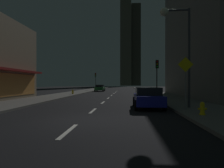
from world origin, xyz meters
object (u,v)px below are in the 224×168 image
at_px(car_parked_far, 100,88).
at_px(traffic_light_far_left, 96,78).
at_px(fire_hydrant_far_left, 73,92).
at_px(traffic_light_near_right, 157,70).
at_px(fire_hydrant_yellow_near, 202,109).
at_px(street_lamp_right, 176,33).
at_px(pedestrian_crossing_sign, 185,79).
at_px(car_parked_near, 148,97).

relative_size(car_parked_far, traffic_light_far_left, 1.01).
bearing_deg(fire_hydrant_far_left, traffic_light_near_right, -30.70).
bearing_deg(fire_hydrant_yellow_near, street_lamp_right, 99.79).
height_order(car_parked_far, traffic_light_far_left, traffic_light_far_left).
distance_m(fire_hydrant_yellow_near, traffic_light_near_right, 12.02).
xyz_separation_m(fire_hydrant_far_left, street_lamp_right, (11.28, -15.46, 4.61)).
bearing_deg(pedestrian_crossing_sign, car_parked_near, 136.57).
xyz_separation_m(fire_hydrant_yellow_near, traffic_light_near_right, (-0.40, 11.70, 2.74)).
relative_size(car_parked_near, traffic_light_far_left, 1.01).
bearing_deg(traffic_light_far_left, car_parked_far, -72.30).
height_order(car_parked_near, fire_hydrant_far_left, car_parked_near).
height_order(fire_hydrant_far_left, street_lamp_right, street_lamp_right).
xyz_separation_m(fire_hydrant_yellow_near, pedestrian_crossing_sign, (-0.30, 1.78, 1.56)).
height_order(car_parked_near, traffic_light_far_left, traffic_light_far_left).
bearing_deg(pedestrian_crossing_sign, fire_hydrant_yellow_near, -80.42).
bearing_deg(fire_hydrant_yellow_near, pedestrian_crossing_sign, 99.58).
bearing_deg(car_parked_far, car_parked_near, -75.61).
bearing_deg(traffic_light_near_right, traffic_light_far_left, 112.94).
height_order(fire_hydrant_yellow_near, fire_hydrant_far_left, same).
distance_m(fire_hydrant_far_left, traffic_light_near_right, 13.54).
relative_size(traffic_light_far_left, street_lamp_right, 0.64).
bearing_deg(car_parked_far, fire_hydrant_yellow_near, -73.34).
relative_size(traffic_light_far_left, pedestrian_crossing_sign, 1.33).
distance_m(car_parked_near, car_parked_far, 28.97).
bearing_deg(car_parked_near, car_parked_far, 104.39).
bearing_deg(street_lamp_right, traffic_light_far_left, 107.42).
distance_m(traffic_light_far_left, street_lamp_right, 36.39).
bearing_deg(car_parked_near, fire_hydrant_yellow_near, -57.93).
bearing_deg(pedestrian_crossing_sign, street_lamp_right, 100.10).
bearing_deg(fire_hydrant_far_left, car_parked_near, -57.30).
bearing_deg(traffic_light_far_left, fire_hydrant_yellow_near, -73.17).
relative_size(car_parked_near, traffic_light_near_right, 1.01).
xyz_separation_m(fire_hydrant_far_left, pedestrian_crossing_sign, (11.50, -16.69, 1.56)).
xyz_separation_m(car_parked_near, car_parked_far, (-7.20, 28.06, 0.00)).
relative_size(car_parked_near, pedestrian_crossing_sign, 1.34).
relative_size(car_parked_far, fire_hydrant_yellow_near, 6.48).
bearing_deg(car_parked_near, traffic_light_far_left, 104.98).
distance_m(fire_hydrant_yellow_near, fire_hydrant_far_left, 21.92).
relative_size(car_parked_near, fire_hydrant_yellow_near, 6.48).
height_order(traffic_light_near_right, traffic_light_far_left, same).
relative_size(car_parked_far, fire_hydrant_far_left, 6.48).
bearing_deg(pedestrian_crossing_sign, traffic_light_far_left, 107.18).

